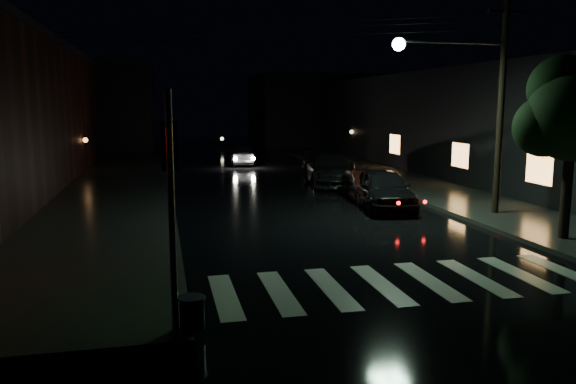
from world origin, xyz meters
TOP-DOWN VIEW (x-y plane):
  - ground at (0.00, 0.00)m, footprint 120.00×120.00m
  - sidewalk_left at (-5.00, 14.00)m, footprint 6.00×44.00m
  - sidewalk_right at (10.00, 14.00)m, footprint 4.00×44.00m
  - building_right at (17.00, 18.00)m, footprint 10.00×40.00m
  - building_far_left at (-10.00, 45.00)m, footprint 14.00×10.00m
  - building_far_right at (14.00, 45.00)m, footprint 14.00×10.00m
  - crosswalk at (3.00, 0.50)m, footprint 9.00×3.00m
  - signal_pole_corner at (-2.14, -1.46)m, footprint 0.68×0.61m
  - street_tree at (9.23, 3.14)m, footprint 3.10×2.90m
  - utility_pole at (8.83, 7.00)m, footprint 4.92×0.44m
  - parked_car_a at (6.06, 9.40)m, footprint 2.49×4.86m
  - parked_car_b at (6.03, 11.08)m, footprint 1.67×3.96m
  - parked_car_c at (6.01, 16.43)m, footprint 3.04×5.96m
  - parked_car_d at (6.90, 19.75)m, footprint 2.64×5.13m
  - oncoming_car at (2.92, 26.73)m, footprint 1.63×3.94m

SIDE VIEW (x-z plane):
  - ground at x=0.00m, z-range 0.00..0.00m
  - crosswalk at x=3.00m, z-range 0.00..0.01m
  - sidewalk_left at x=-5.00m, z-range 0.00..0.15m
  - sidewalk_right at x=10.00m, z-range 0.00..0.15m
  - oncoming_car at x=2.92m, z-range 0.00..1.27m
  - parked_car_b at x=6.03m, z-range 0.00..1.27m
  - parked_car_d at x=6.90m, z-range 0.00..1.39m
  - parked_car_a at x=6.06m, z-range 0.00..1.58m
  - parked_car_c at x=6.01m, z-range 0.00..1.66m
  - signal_pole_corner at x=-2.14m, z-range -0.56..3.64m
  - building_right at x=17.00m, z-range 0.00..6.00m
  - building_far_right at x=14.00m, z-range 0.00..7.00m
  - street_tree at x=9.23m, z-range 1.04..6.44m
  - building_far_left at x=-10.00m, z-range 0.00..8.00m
  - utility_pole at x=8.83m, z-range 0.60..8.60m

